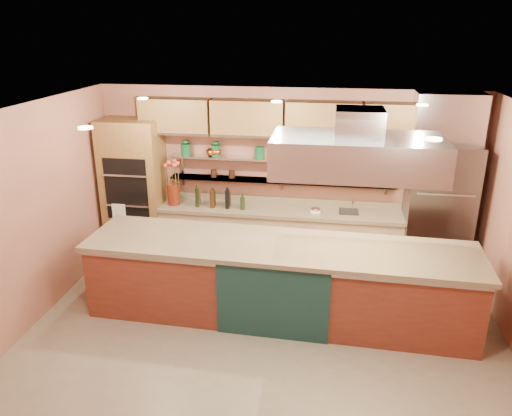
% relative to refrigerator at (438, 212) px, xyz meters
% --- Properties ---
extents(floor, '(6.00, 5.00, 0.02)m').
position_rel_refrigerator_xyz_m(floor, '(-2.35, -2.14, -1.06)').
color(floor, gray).
rests_on(floor, ground).
extents(ceiling, '(6.00, 5.00, 0.02)m').
position_rel_refrigerator_xyz_m(ceiling, '(-2.35, -2.14, 1.75)').
color(ceiling, black).
rests_on(ceiling, wall_back).
extents(wall_back, '(6.00, 0.04, 2.80)m').
position_rel_refrigerator_xyz_m(wall_back, '(-2.35, 0.36, 0.35)').
color(wall_back, '#A96850').
rests_on(wall_back, floor).
extents(wall_front, '(6.00, 0.04, 2.80)m').
position_rel_refrigerator_xyz_m(wall_front, '(-2.35, -4.64, 0.35)').
color(wall_front, '#A96850').
rests_on(wall_front, floor).
extents(wall_left, '(0.04, 5.00, 2.80)m').
position_rel_refrigerator_xyz_m(wall_left, '(-5.35, -2.14, 0.35)').
color(wall_left, '#A96850').
rests_on(wall_left, floor).
extents(oven_stack, '(0.95, 0.64, 2.30)m').
position_rel_refrigerator_xyz_m(oven_stack, '(-4.80, 0.04, 0.10)').
color(oven_stack, olive).
rests_on(oven_stack, floor).
extents(refrigerator, '(0.95, 0.72, 2.10)m').
position_rel_refrigerator_xyz_m(refrigerator, '(0.00, 0.00, 0.00)').
color(refrigerator, slate).
rests_on(refrigerator, floor).
extents(back_counter, '(3.84, 0.64, 0.93)m').
position_rel_refrigerator_xyz_m(back_counter, '(-2.40, 0.06, -0.58)').
color(back_counter, tan).
rests_on(back_counter, floor).
extents(wall_shelf_lower, '(3.60, 0.26, 0.03)m').
position_rel_refrigerator_xyz_m(wall_shelf_lower, '(-2.40, 0.23, 0.30)').
color(wall_shelf_lower, silver).
rests_on(wall_shelf_lower, wall_back).
extents(wall_shelf_upper, '(3.60, 0.26, 0.03)m').
position_rel_refrigerator_xyz_m(wall_shelf_upper, '(-2.40, 0.23, 0.65)').
color(wall_shelf_upper, silver).
rests_on(wall_shelf_upper, wall_back).
extents(upper_cabinets, '(4.60, 0.36, 0.55)m').
position_rel_refrigerator_xyz_m(upper_cabinets, '(-2.35, 0.18, 1.30)').
color(upper_cabinets, olive).
rests_on(upper_cabinets, wall_back).
extents(range_hood, '(2.00, 1.00, 0.45)m').
position_rel_refrigerator_xyz_m(range_hood, '(-1.32, -1.53, 1.20)').
color(range_hood, silver).
rests_on(range_hood, ceiling).
extents(ceiling_downlights, '(4.00, 2.80, 0.02)m').
position_rel_refrigerator_xyz_m(ceiling_downlights, '(-2.35, -1.94, 1.72)').
color(ceiling_downlights, '#FFE5A5').
rests_on(ceiling_downlights, ceiling).
extents(island, '(5.01, 1.24, 1.04)m').
position_rel_refrigerator_xyz_m(island, '(-2.22, -1.53, -0.53)').
color(island, brown).
rests_on(island, floor).
extents(flower_vase, '(0.26, 0.26, 0.35)m').
position_rel_refrigerator_xyz_m(flower_vase, '(-4.13, 0.01, 0.05)').
color(flower_vase, maroon).
rests_on(flower_vase, back_counter).
extents(oil_bottle_cluster, '(0.88, 0.30, 0.28)m').
position_rel_refrigerator_xyz_m(oil_bottle_cluster, '(-3.35, 0.01, 0.02)').
color(oil_bottle_cluster, black).
rests_on(oil_bottle_cluster, back_counter).
extents(kitchen_scale, '(0.18, 0.16, 0.08)m').
position_rel_refrigerator_xyz_m(kitchen_scale, '(-1.82, 0.01, -0.08)').
color(kitchen_scale, white).
rests_on(kitchen_scale, back_counter).
extents(bar_faucet, '(0.03, 0.03, 0.21)m').
position_rel_refrigerator_xyz_m(bar_faucet, '(-1.26, 0.11, -0.02)').
color(bar_faucet, silver).
rests_on(bar_faucet, back_counter).
extents(copper_kettle, '(0.17, 0.17, 0.13)m').
position_rel_refrigerator_xyz_m(copper_kettle, '(-3.53, 0.23, 0.73)').
color(copper_kettle, '#B8602A').
rests_on(copper_kettle, wall_shelf_upper).
extents(green_canister, '(0.19, 0.19, 0.18)m').
position_rel_refrigerator_xyz_m(green_canister, '(-2.74, 0.23, 0.76)').
color(green_canister, '#104C26').
rests_on(green_canister, wall_shelf_upper).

